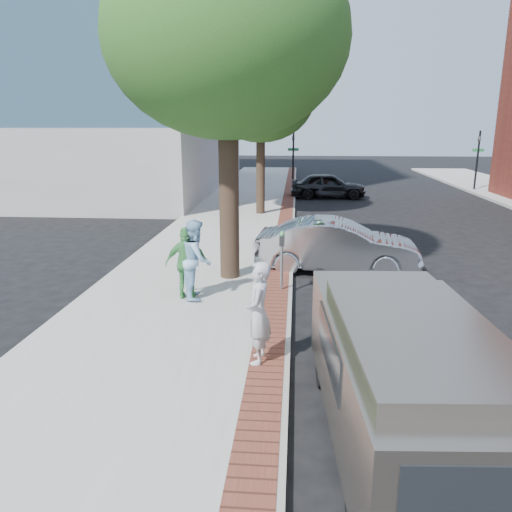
# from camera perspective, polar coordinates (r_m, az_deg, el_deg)

# --- Properties ---
(ground) EXTENTS (120.00, 120.00, 0.00)m
(ground) POSITION_cam_1_polar(r_m,az_deg,el_deg) (11.78, -1.28, -5.78)
(ground) COLOR black
(ground) RESTS_ON ground
(sidewalk) EXTENTS (5.00, 60.00, 0.15)m
(sidewalk) POSITION_cam_1_polar(r_m,az_deg,el_deg) (19.58, -3.25, 2.77)
(sidewalk) COLOR #9E9991
(sidewalk) RESTS_ON ground
(brick_strip) EXTENTS (0.60, 60.00, 0.01)m
(brick_strip) POSITION_cam_1_polar(r_m,az_deg,el_deg) (19.39, 3.20, 2.89)
(brick_strip) COLOR brown
(brick_strip) RESTS_ON sidewalk
(curb) EXTENTS (0.10, 60.00, 0.15)m
(curb) POSITION_cam_1_polar(r_m,az_deg,el_deg) (19.40, 4.24, 2.64)
(curb) COLOR gray
(curb) RESTS_ON ground
(office_base) EXTENTS (18.20, 22.20, 4.00)m
(office_base) POSITION_cam_1_polar(r_m,az_deg,el_deg) (35.94, -18.90, 10.57)
(office_base) COLOR gray
(office_base) RESTS_ON ground
(signal_near) EXTENTS (0.70, 0.15, 3.80)m
(signal_near) POSITION_cam_1_polar(r_m,az_deg,el_deg) (33.03, 4.27, 11.44)
(signal_near) COLOR black
(signal_near) RESTS_ON ground
(signal_far) EXTENTS (0.70, 0.15, 3.80)m
(signal_far) POSITION_cam_1_polar(r_m,az_deg,el_deg) (34.92, 24.01, 10.42)
(signal_far) COLOR black
(signal_far) RESTS_ON ground
(tree_near) EXTENTS (6.00, 6.00, 8.51)m
(tree_near) POSITION_cam_1_polar(r_m,az_deg,el_deg) (13.15, -3.36, 23.67)
(tree_near) COLOR black
(tree_near) RESTS_ON sidewalk
(tree_far) EXTENTS (4.80, 4.80, 7.14)m
(tree_far) POSITION_cam_1_polar(r_m,az_deg,el_deg) (23.06, 0.55, 17.65)
(tree_far) COLOR black
(tree_far) RESTS_ON sidewalk
(parking_meter) EXTENTS (0.12, 0.32, 1.47)m
(parking_meter) POSITION_cam_1_polar(r_m,az_deg,el_deg) (12.20, 2.97, 0.85)
(parking_meter) COLOR gray
(parking_meter) RESTS_ON sidewalk
(person_gray) EXTENTS (0.46, 0.67, 1.79)m
(person_gray) POSITION_cam_1_polar(r_m,az_deg,el_deg) (8.50, 0.27, -6.52)
(person_gray) COLOR #ACACB1
(person_gray) RESTS_ON sidewalk
(person_officer) EXTENTS (0.87, 1.03, 1.87)m
(person_officer) POSITION_cam_1_polar(r_m,az_deg,el_deg) (11.77, -6.90, -0.34)
(person_officer) COLOR #96C6E8
(person_officer) RESTS_ON sidewalk
(person_green) EXTENTS (1.05, 0.58, 1.70)m
(person_green) POSITION_cam_1_polar(r_m,az_deg,el_deg) (11.77, -7.92, -0.81)
(person_green) COLOR #469A4E
(person_green) RESTS_ON sidewalk
(sedan_silver) EXTENTS (4.72, 1.95, 1.52)m
(sedan_silver) POSITION_cam_1_polar(r_m,az_deg,el_deg) (14.55, 9.28, 1.15)
(sedan_silver) COLOR #A2A4A9
(sedan_silver) RESTS_ON ground
(bg_car) EXTENTS (4.32, 1.76, 1.47)m
(bg_car) POSITION_cam_1_polar(r_m,az_deg,el_deg) (29.49, 8.26, 7.98)
(bg_car) COLOR black
(bg_car) RESTS_ON ground
(van) EXTENTS (2.25, 5.17, 1.87)m
(van) POSITION_cam_1_polar(r_m,az_deg,el_deg) (6.96, 16.43, -12.41)
(van) COLOR gray
(van) RESTS_ON ground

